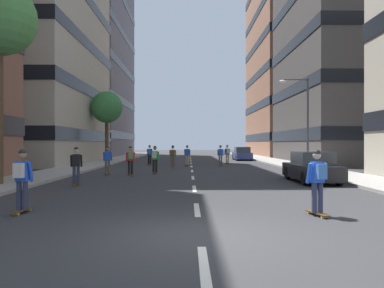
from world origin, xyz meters
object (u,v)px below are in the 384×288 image
(skater_6, at_px, (22,177))
(skater_1, at_px, (76,164))
(skater_8, at_px, (130,159))
(parked_car_mid, at_px, (312,168))
(skater_0, at_px, (155,158))
(skater_7, at_px, (220,154))
(skater_2, at_px, (187,154))
(streetlamp_right, at_px, (303,113))
(skater_10, at_px, (173,155))
(skater_9, at_px, (318,178))
(parked_car_near, at_px, (242,154))
(skater_4, at_px, (107,159))
(street_tree_mid, at_px, (107,108))
(skater_3, at_px, (227,153))
(skater_5, at_px, (150,153))

(skater_6, bearing_deg, skater_1, 94.38)
(skater_6, distance_m, skater_8, 11.89)
(skater_8, bearing_deg, parked_car_mid, -21.06)
(skater_0, bearing_deg, skater_1, -113.64)
(skater_7, height_order, skater_8, same)
(skater_2, bearing_deg, skater_0, -103.86)
(parked_car_mid, bearing_deg, skater_0, 147.71)
(streetlamp_right, height_order, skater_0, streetlamp_right)
(skater_10, bearing_deg, skater_9, -76.26)
(parked_car_mid, distance_m, skater_2, 14.90)
(skater_0, bearing_deg, parked_car_mid, -32.29)
(skater_2, xyz_separation_m, skater_10, (-1.12, -2.93, 0.03))
(parked_car_near, xyz_separation_m, skater_2, (-6.27, -10.47, 0.29))
(parked_car_near, relative_size, skater_4, 2.47)
(street_tree_mid, relative_size, skater_4, 4.01)
(skater_4, height_order, skater_9, same)
(parked_car_near, distance_m, skater_7, 10.72)
(skater_4, bearing_deg, skater_10, 58.81)
(parked_car_mid, bearing_deg, skater_6, -142.95)
(streetlamp_right, xyz_separation_m, skater_7, (-5.44, 5.65, -3.15))
(skater_8, bearing_deg, skater_6, -95.51)
(streetlamp_right, distance_m, skater_2, 10.41)
(streetlamp_right, bearing_deg, skater_2, 147.29)
(parked_car_near, distance_m, skater_8, 22.45)
(street_tree_mid, bearing_deg, parked_car_near, 16.62)
(streetlamp_right, relative_size, skater_4, 3.65)
(skater_6, bearing_deg, skater_4, 91.74)
(parked_car_near, xyz_separation_m, skater_10, (-7.39, -13.40, 0.32))
(skater_2, bearing_deg, skater_10, -110.97)
(parked_car_near, height_order, skater_10, skater_10)
(streetlamp_right, relative_size, skater_3, 3.65)
(parked_car_mid, relative_size, street_tree_mid, 0.62)
(skater_4, bearing_deg, skater_5, 82.29)
(street_tree_mid, xyz_separation_m, skater_1, (3.29, -21.15, -4.61))
(skater_2, height_order, skater_5, same)
(skater_4, bearing_deg, street_tree_mid, 102.65)
(skater_1, relative_size, skater_8, 1.00)
(skater_1, distance_m, skater_6, 6.63)
(parked_car_mid, relative_size, skater_9, 2.47)
(skater_4, xyz_separation_m, skater_10, (3.75, 6.20, 0.03))
(skater_3, distance_m, skater_6, 25.76)
(parked_car_near, bearing_deg, skater_0, -113.92)
(skater_3, distance_m, skater_5, 7.29)
(streetlamp_right, relative_size, skater_7, 3.65)
(skater_1, bearing_deg, skater_8, 72.49)
(skater_4, bearing_deg, parked_car_mid, -21.48)
(streetlamp_right, bearing_deg, skater_7, 133.92)
(skater_3, bearing_deg, skater_6, -108.73)
(parked_car_mid, relative_size, skater_8, 2.47)
(street_tree_mid, distance_m, skater_3, 13.35)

